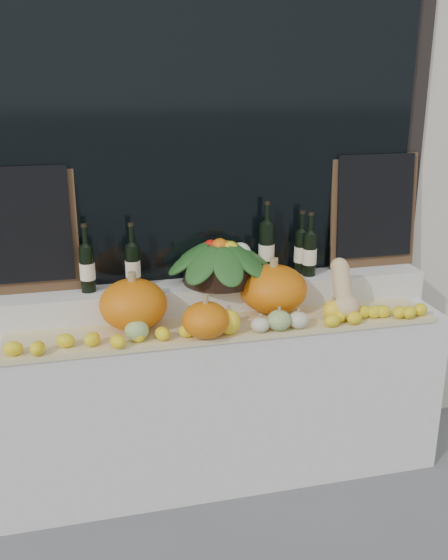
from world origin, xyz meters
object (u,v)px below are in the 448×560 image
at_px(pumpkin_left, 133,304).
at_px(produce_bowl, 220,260).
at_px(wine_bottle_tall, 266,249).
at_px(pumpkin_right, 273,289).
at_px(butternut_squash, 343,294).

distance_m(pumpkin_left, produce_bowl, 0.52).
bearing_deg(wine_bottle_tall, pumpkin_left, -162.99).
xyz_separation_m(pumpkin_left, pumpkin_right, (0.72, 0.05, 0.00)).
distance_m(pumpkin_left, pumpkin_right, 0.72).
height_order(pumpkin_right, produce_bowl, produce_bowl).
bearing_deg(pumpkin_left, butternut_squash, -5.63).
bearing_deg(pumpkin_right, pumpkin_left, -176.10).
xyz_separation_m(pumpkin_right, butternut_squash, (0.32, -0.15, -0.00)).
height_order(produce_bowl, wine_bottle_tall, wine_bottle_tall).
bearing_deg(pumpkin_left, pumpkin_right, 3.90).
bearing_deg(butternut_squash, produce_bowl, 152.48).
relative_size(pumpkin_right, wine_bottle_tall, 0.85).
bearing_deg(produce_bowl, butternut_squash, -27.52).
bearing_deg(produce_bowl, pumpkin_left, -157.93).
relative_size(butternut_squash, produce_bowl, 0.50).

